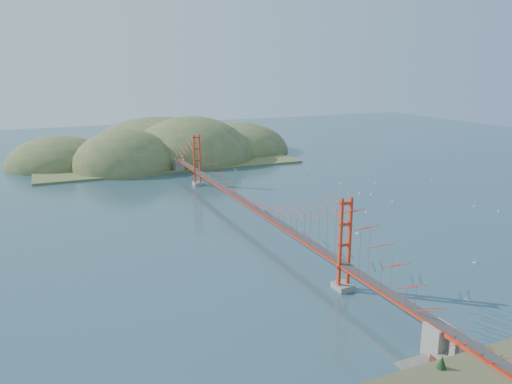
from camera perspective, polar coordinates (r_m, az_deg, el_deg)
name	(u,v)px	position (r m, az deg, el deg)	size (l,w,h in m)	color
ground	(248,221)	(88.27, -0.89, -3.36)	(320.00, 320.00, 0.00)	#325364
bridge	(248,182)	(86.57, -0.95, 1.09)	(2.20, 94.40, 12.00)	gray
approach_viaduct	(490,366)	(48.01, 25.20, -17.54)	(1.40, 12.00, 3.38)	#A82712
promontory	(456,369)	(51.14, 21.91, -18.29)	(9.00, 6.00, 0.24)	#59544C
fort	(454,359)	(51.51, 21.72, -17.30)	(3.70, 2.30, 1.75)	brown
far_headlands	(167,157)	(152.52, -10.17, 3.97)	(84.00, 58.00, 25.00)	olive
sailboat_4	(340,183)	(117.31, 9.60, 0.98)	(0.57, 0.58, 0.65)	white
sailboat_10	(467,299)	(64.69, 22.99, -11.24)	(0.48, 0.56, 0.64)	white
sailboat_15	(309,168)	(134.08, 6.04, 2.76)	(0.56, 0.56, 0.62)	white
sailboat_6	(474,262)	(76.40, 23.69, -7.37)	(0.67, 0.67, 0.70)	white
sailboat_3	(244,181)	(117.93, -1.43, 1.24)	(0.57, 0.57, 0.59)	white
sailboat_13	(498,211)	(104.18, 25.96, -2.00)	(0.58, 0.58, 0.61)	white
sailboat_16	(348,194)	(108.24, 10.50, -0.19)	(0.57, 0.57, 0.60)	white
sailboat_0	(357,233)	(83.50, 11.48, -4.59)	(0.65, 0.65, 0.74)	white
sailboat_17	(375,183)	(119.27, 13.42, 1.00)	(0.58, 0.56, 0.65)	white
sailboat_11	(474,206)	(105.70, 23.65, -1.53)	(0.61, 0.61, 0.64)	white
sailboat_14	(366,212)	(95.62, 12.46, -2.23)	(0.50, 0.50, 0.56)	white
sailboat_9	(432,181)	(125.61, 19.46, 1.23)	(0.65, 0.65, 0.68)	white
sailboat_1	(337,201)	(101.80, 9.24, -1.05)	(0.62, 0.62, 0.68)	white
sailboat_12	(235,170)	(131.00, -2.41, 2.56)	(0.62, 0.53, 0.71)	white
sailboat_8	(359,193)	(108.87, 11.72, -0.16)	(0.58, 0.54, 0.65)	white
sailboat_extra_0	(393,201)	(104.43, 15.35, -1.00)	(0.63, 0.63, 0.68)	white
sailboat_extra_1	(371,194)	(108.85, 13.04, -0.24)	(0.39, 0.48, 0.56)	white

